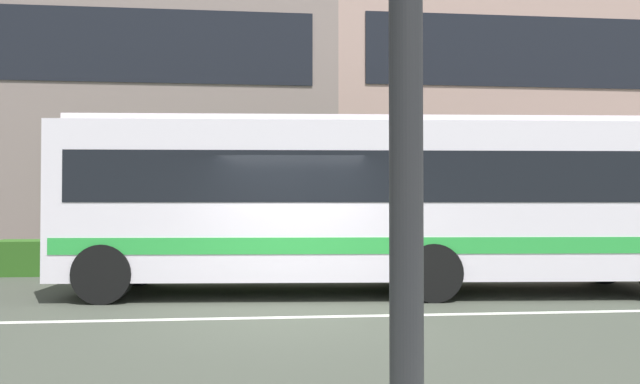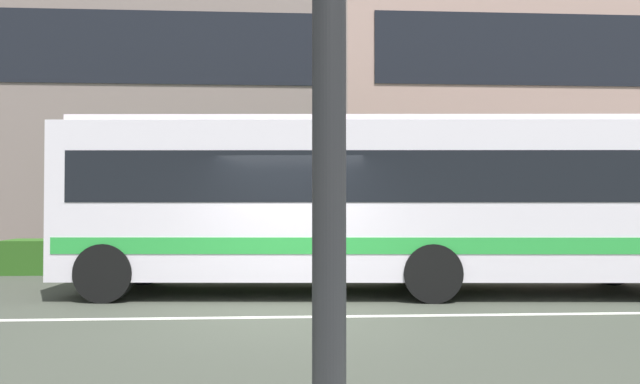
# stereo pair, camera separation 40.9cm
# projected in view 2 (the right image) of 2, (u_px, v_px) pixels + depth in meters

# --- Properties ---
(ground_plane) EXTENTS (160.00, 160.00, 0.00)m
(ground_plane) POSITION_uv_depth(u_px,v_px,m) (290.00, 317.00, 8.79)
(ground_plane) COLOR #41453B
(lane_centre_line) EXTENTS (60.00, 0.16, 0.01)m
(lane_centre_line) POSITION_uv_depth(u_px,v_px,m) (290.00, 317.00, 8.79)
(lane_centre_line) COLOR silver
(lane_centre_line) RESTS_ON ground_plane
(hedge_row_far) EXTENTS (12.11, 1.10, 0.81)m
(hedge_row_far) POSITION_uv_depth(u_px,v_px,m) (258.00, 255.00, 14.74)
(hedge_row_far) COLOR #2D5E1C
(hedge_row_far) RESTS_ON ground_plane
(apartment_block_left) EXTENTS (19.54, 10.95, 10.83)m
(apartment_block_left) POSITION_uv_depth(u_px,v_px,m) (77.00, 106.00, 22.66)
(apartment_block_left) COLOR gray
(apartment_block_left) RESTS_ON ground_plane
(apartment_block_right) EXTENTS (20.50, 10.95, 11.03)m
(apartment_block_right) POSITION_uv_depth(u_px,v_px,m) (587.00, 108.00, 23.86)
(apartment_block_right) COLOR tan
(apartment_block_right) RESTS_ON ground_plane
(transit_bus) EXTENTS (11.85, 3.25, 3.23)m
(transit_bus) POSITION_uv_depth(u_px,v_px,m) (383.00, 198.00, 11.27)
(transit_bus) COLOR silver
(transit_bus) RESTS_ON ground_plane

